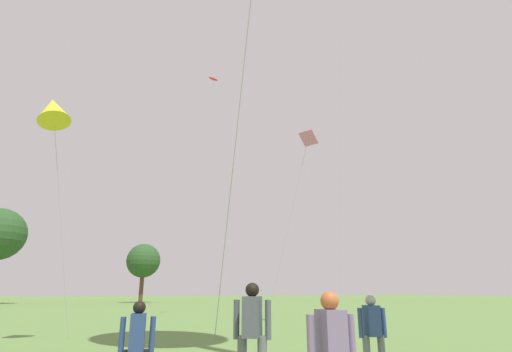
{
  "coord_description": "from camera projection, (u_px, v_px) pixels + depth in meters",
  "views": [
    {
      "loc": [
        -5.33,
        -2.64,
        1.48
      ],
      "look_at": [
        0.84,
        9.53,
        5.44
      ],
      "focal_mm": 28.03,
      "sensor_mm": 36.0,
      "label": 1
    }
  ],
  "objects": [
    {
      "name": "small_kite_diamond_red",
      "position": [
        214.0,
        86.0,
        27.41
      ],
      "size": [
        2.51,
        0.74,
        15.76
      ],
      "rotation": [
        0.0,
        0.0,
        -2.85
      ],
      "color": "red",
      "rests_on": "ground"
    },
    {
      "name": "person_child_front",
      "position": [
        373.0,
        330.0,
        7.13
      ],
      "size": [
        0.48,
        0.41,
        1.42
      ],
      "rotation": [
        0.0,
        0.0,
        1.19
      ],
      "color": "slate",
      "rests_on": "ground"
    },
    {
      "name": "small_kite_streamer_purple",
      "position": [
        307.0,
        145.0,
        20.87
      ],
      "size": [
        1.67,
        3.03,
        9.54
      ],
      "rotation": [
        0.0,
        0.0,
        0.37
      ],
      "color": "pink",
      "rests_on": "ground"
    },
    {
      "name": "person_navy_jacket",
      "position": [
        252.0,
        329.0,
        6.05
      ],
      "size": [
        0.48,
        0.47,
        1.62
      ],
      "rotation": [
        0.0,
        0.0,
        0.92
      ],
      "color": "slate",
      "rests_on": "ground"
    },
    {
      "name": "tree_broad_distant",
      "position": [
        143.0,
        261.0,
        57.0
      ],
      "size": [
        4.74,
        4.74,
        8.1
      ],
      "color": "#513823",
      "rests_on": "ground"
    },
    {
      "name": "person_redhead_woman",
      "position": [
        137.0,
        343.0,
        5.59
      ],
      "size": [
        0.48,
        0.38,
        1.35
      ],
      "rotation": [
        0.0,
        0.0,
        1.34
      ],
      "color": "black",
      "rests_on": "ground"
    },
    {
      "name": "small_kite_box_yellow",
      "position": [
        53.0,
        110.0,
        12.89
      ],
      "size": [
        2.1,
        2.22,
        7.72
      ],
      "rotation": [
        0.0,
        0.0,
        -2.65
      ],
      "color": "yellow",
      "rests_on": "ground"
    }
  ]
}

